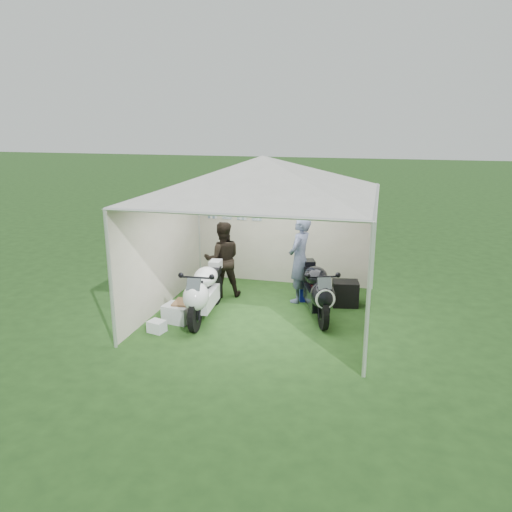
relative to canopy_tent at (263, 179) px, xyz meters
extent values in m
plane|color=#1E3E17|center=(0.00, -0.03, -2.58)|extent=(80.00, 80.00, 0.00)
cylinder|color=silver|center=(-2.00, -2.03, -1.43)|extent=(0.06, 0.06, 2.30)
cylinder|color=silver|center=(2.00, -2.03, -1.43)|extent=(0.06, 0.06, 2.30)
cylinder|color=silver|center=(-2.00, 1.97, -1.43)|extent=(0.06, 0.06, 2.30)
cylinder|color=silver|center=(2.00, 1.97, -1.43)|extent=(0.06, 0.06, 2.30)
cube|color=beige|center=(0.00, 1.97, -1.43)|extent=(4.00, 0.02, 2.30)
cube|color=beige|center=(-2.00, -0.03, -1.43)|extent=(0.02, 4.00, 2.30)
cube|color=beige|center=(2.00, -0.03, -1.43)|extent=(0.02, 4.00, 2.30)
pyramid|color=silver|center=(0.00, -0.03, 0.07)|extent=(5.66, 5.66, 0.70)
cube|color=#99A5B7|center=(-1.65, 1.95, -0.73)|extent=(0.22, 0.02, 0.28)
cube|color=#99A5B7|center=(-1.30, 1.95, -0.73)|extent=(0.22, 0.02, 0.28)
cube|color=#99A5B7|center=(-0.95, 1.95, -0.73)|extent=(0.22, 0.01, 0.28)
cube|color=#99A5B7|center=(-0.60, 1.95, -0.73)|extent=(0.22, 0.01, 0.28)
cube|color=#99A5B7|center=(-1.65, 1.95, -1.03)|extent=(0.22, 0.02, 0.28)
cube|color=#99A5B7|center=(-1.30, 1.95, -1.03)|extent=(0.22, 0.01, 0.28)
cube|color=#99A5B7|center=(-0.95, 1.95, -1.03)|extent=(0.22, 0.02, 0.28)
cube|color=#99A5B7|center=(-0.60, 1.95, -1.03)|extent=(0.22, 0.01, 0.28)
cylinder|color=#D8590C|center=(0.20, 1.94, -0.63)|extent=(3.20, 0.02, 0.02)
cylinder|color=black|center=(-0.95, -1.12, -2.28)|extent=(0.14, 0.60, 0.60)
cylinder|color=black|center=(-1.05, 0.27, -2.28)|extent=(0.19, 0.61, 0.60)
cube|color=white|center=(-1.00, -0.47, -2.20)|extent=(0.40, 0.97, 0.30)
ellipsoid|color=white|center=(-0.96, -1.02, -1.96)|extent=(0.49, 0.63, 0.50)
ellipsoid|color=white|center=(-1.00, -0.37, -1.80)|extent=(0.48, 0.64, 0.35)
cube|color=black|center=(-1.03, 0.02, -1.86)|extent=(0.30, 0.61, 0.14)
cube|color=white|center=(-1.05, 0.35, -1.78)|extent=(0.24, 0.31, 0.18)
cube|color=black|center=(-1.02, -0.08, -2.03)|extent=(0.14, 0.55, 0.10)
cube|color=#3F474C|center=(-0.95, -1.14, -1.70)|extent=(0.25, 0.16, 0.21)
cylinder|color=black|center=(1.22, -0.47, -2.28)|extent=(0.28, 0.59, 0.59)
cylinder|color=black|center=(0.78, 0.83, -2.28)|extent=(0.33, 0.60, 0.59)
cube|color=black|center=(1.02, 0.13, -2.20)|extent=(0.61, 0.99, 0.29)
ellipsoid|color=black|center=(1.19, -0.38, -1.97)|extent=(0.60, 0.70, 0.49)
ellipsoid|color=black|center=(0.98, 0.23, -1.81)|extent=(0.60, 0.71, 0.34)
cube|color=black|center=(0.86, 0.60, -1.87)|extent=(0.43, 0.64, 0.14)
cube|color=black|center=(0.76, 0.90, -1.79)|extent=(0.30, 0.35, 0.18)
cube|color=maroon|center=(0.89, 0.50, -2.04)|extent=(0.27, 0.54, 0.10)
cube|color=#3F474C|center=(1.23, -0.49, -1.72)|extent=(0.27, 0.21, 0.21)
cylinder|color=white|center=(1.26, -0.58, -1.97)|extent=(0.34, 0.13, 0.35)
cube|color=#141CA9|center=(0.75, 0.92, -2.44)|extent=(0.42, 0.34, 0.28)
imported|color=black|center=(-1.05, 0.78, -1.78)|extent=(0.94, 0.85, 1.59)
imported|color=slate|center=(0.57, 0.84, -1.68)|extent=(0.58, 0.74, 1.78)
cube|color=black|center=(1.51, 0.82, -2.32)|extent=(0.57, 0.48, 0.50)
cube|color=silver|center=(-1.42, -0.78, -2.41)|extent=(0.54, 0.45, 0.33)
cube|color=brown|center=(-1.31, -0.67, -2.39)|extent=(0.43, 0.43, 0.36)
cube|color=silver|center=(-1.60, -1.31, -2.47)|extent=(0.33, 0.29, 0.21)
camera|label=1|loc=(2.07, -8.76, 1.06)|focal=35.00mm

